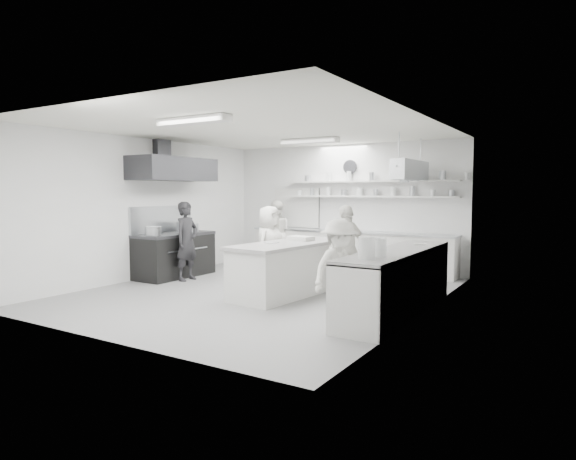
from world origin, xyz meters
The scene contains 27 objects.
floor centered at (0.00, 0.00, -0.01)m, with size 6.00×7.00×0.02m, color gray.
ceiling centered at (0.00, 0.00, 3.01)m, with size 6.00×7.00×0.02m, color silver.
wall_back centered at (0.00, 3.50, 1.50)m, with size 6.00×0.04×3.00m, color silver.
wall_front centered at (0.00, -3.50, 1.50)m, with size 6.00×0.04×3.00m, color silver.
wall_left centered at (-3.00, 0.00, 1.50)m, with size 0.04×7.00×3.00m, color silver.
wall_right centered at (3.00, 0.00, 1.50)m, with size 0.04×7.00×3.00m, color silver.
stove centered at (-2.60, 0.40, 0.45)m, with size 0.80×1.80×0.90m, color black.
exhaust_hood centered at (-2.60, 0.40, 2.35)m, with size 0.85×2.00×0.50m, color #2D2D31.
back_counter centered at (0.30, 3.20, 0.46)m, with size 5.00×0.60×0.92m, color silver.
shelf_lower centered at (0.70, 3.37, 1.75)m, with size 4.20×0.26×0.04m, color silver.
shelf_upper centered at (0.70, 3.37, 2.10)m, with size 4.20×0.26×0.04m, color silver.
pass_through_window centered at (-1.30, 3.48, 1.45)m, with size 1.30×0.04×1.00m, color black.
wall_clock centered at (0.20, 3.46, 2.45)m, with size 0.32×0.32×0.05m, color silver.
right_counter centered at (2.65, -0.20, 0.47)m, with size 0.74×3.30×0.94m, color silver.
pot_rack centered at (2.00, 2.40, 2.30)m, with size 0.30×1.60×0.40m, color #AEB2B7.
light_fixture_front centered at (0.00, -1.80, 2.94)m, with size 1.30×0.25×0.10m, color silver.
light_fixture_rear centered at (0.00, 1.80, 2.94)m, with size 1.30×0.25×0.10m, color silver.
prep_island centered at (0.51, 0.12, 0.45)m, with size 0.91×2.44×0.90m, color silver.
stove_pot centered at (-2.60, 0.72, 1.05)m, with size 0.35×0.35×0.28m, color #AEB2B7.
cook_stove centered at (-2.05, 0.21, 0.83)m, with size 0.60×0.40×1.66m, color black.
cook_back centered at (-1.49, 2.77, 0.82)m, with size 0.80×0.62×1.64m, color white.
cook_island_left centered at (-0.23, 0.58, 0.79)m, with size 0.78×0.50×1.59m, color white.
cook_island_right centered at (1.31, 0.88, 0.81)m, with size 0.95×0.40×1.63m, color white.
cook_right centered at (2.07, -1.02, 0.74)m, with size 0.95×0.55×1.48m, color white.
bowl_island_a centered at (0.27, -0.08, 0.93)m, with size 0.24×0.24×0.06m, color #AEB2B7.
bowl_island_b centered at (0.46, -0.38, 0.93)m, with size 0.17×0.17×0.05m, color silver.
bowl_right centered at (2.72, 0.77, 0.97)m, with size 0.22×0.22×0.05m, color silver.
Camera 1 is at (5.17, -7.51, 1.89)m, focal length 30.97 mm.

